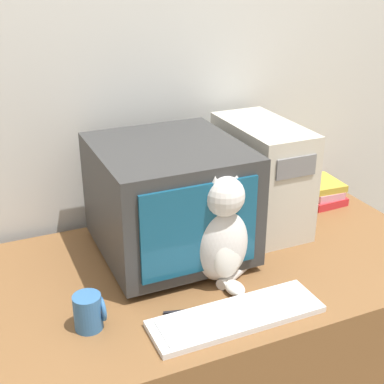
% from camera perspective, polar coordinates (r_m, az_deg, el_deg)
% --- Properties ---
extents(wall_back, '(7.00, 0.05, 2.50)m').
position_cam_1_polar(wall_back, '(1.97, -4.34, 11.04)').
color(wall_back, silver).
rests_on(wall_back, ground_plane).
extents(desk, '(1.57, 0.82, 0.77)m').
position_cam_1_polar(desk, '(1.97, 1.41, -17.35)').
color(desk, brown).
rests_on(desk, ground_plane).
extents(crt_monitor, '(0.45, 0.49, 0.38)m').
position_cam_1_polar(crt_monitor, '(1.72, -2.45, -0.74)').
color(crt_monitor, '#333333').
rests_on(crt_monitor, desk).
extents(computer_tower, '(0.21, 0.42, 0.38)m').
position_cam_1_polar(computer_tower, '(1.94, 7.38, 1.81)').
color(computer_tower, beige).
rests_on(computer_tower, desk).
extents(keyboard, '(0.49, 0.15, 0.02)m').
position_cam_1_polar(keyboard, '(1.51, 4.77, -13.03)').
color(keyboard, silver).
rests_on(keyboard, desk).
extents(cat, '(0.29, 0.23, 0.36)m').
position_cam_1_polar(cat, '(1.59, 2.98, -4.70)').
color(cat, silver).
rests_on(cat, desk).
extents(book_stack, '(0.15, 0.18, 0.09)m').
position_cam_1_polar(book_stack, '(2.21, 13.57, 0.08)').
color(book_stack, red).
rests_on(book_stack, desk).
extents(pen, '(0.13, 0.04, 0.01)m').
position_cam_1_polar(pen, '(1.53, -0.53, -12.55)').
color(pen, black).
rests_on(pen, desk).
extents(mug, '(0.08, 0.08, 0.10)m').
position_cam_1_polar(mug, '(1.48, -10.92, -12.43)').
color(mug, '#33669E').
rests_on(mug, desk).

